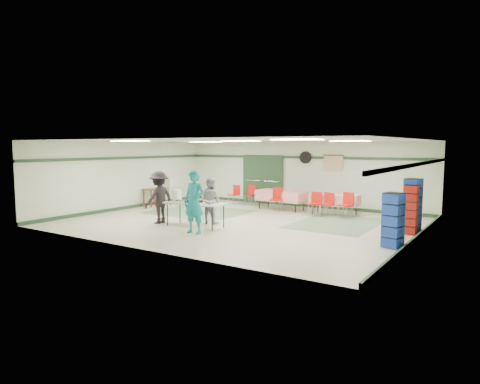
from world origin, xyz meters
The scene contains 42 objects.
floor centered at (0.00, 0.00, 0.00)m, with size 11.00×11.00×0.00m, color beige.
ceiling centered at (0.00, 0.00, 2.70)m, with size 11.00×11.00×0.00m, color silver.
wall_back centered at (0.00, 4.50, 1.35)m, with size 11.00×11.00×0.00m, color beige.
wall_front centered at (0.00, -4.50, 1.35)m, with size 11.00×11.00×0.00m, color beige.
wall_left centered at (-5.50, 0.00, 1.35)m, with size 9.00×9.00×0.00m, color beige.
wall_right centered at (5.50, 0.00, 1.35)m, with size 9.00×9.00×0.00m, color beige.
trim_back centered at (0.00, 4.47, 2.05)m, with size 11.00×0.06×0.10m, color #203B23.
baseboard_back centered at (0.00, 4.47, 0.06)m, with size 11.00×0.06×0.12m, color #203B23.
trim_left centered at (-5.47, 0.00, 2.05)m, with size 9.00×0.06×0.10m, color #203B23.
baseboard_left centered at (-5.47, 0.00, 0.06)m, with size 9.00×0.06×0.12m, color #203B23.
trim_right centered at (5.47, 0.00, 2.05)m, with size 9.00×0.06×0.10m, color #203B23.
baseboard_right centered at (5.47, 0.00, 0.06)m, with size 9.00×0.06×0.12m, color #203B23.
green_patch_a centered at (-2.50, 1.00, 0.00)m, with size 3.50×3.00×0.01m, color slate.
green_patch_b centered at (2.80, 1.50, 0.00)m, with size 2.50×3.50×0.01m, color slate.
double_door_left centered at (-2.20, 4.44, 1.05)m, with size 0.90×0.06×2.10m, color gray.
double_door_right centered at (-1.25, 4.44, 1.05)m, with size 0.90×0.06×2.10m, color gray.
door_frame centered at (-1.73, 4.42, 1.05)m, with size 2.00×0.03×2.15m, color #203B23.
wall_fan centered at (0.30, 4.44, 2.05)m, with size 0.50×0.50×0.10m, color black.
scroll_banner centered at (1.50, 4.44, 1.85)m, with size 0.80×0.02×0.60m, color tan.
serving_table centered at (-0.72, -1.48, 0.72)m, with size 2.01×0.90×0.76m.
sheet_tray_right centered at (-0.21, -1.47, 0.77)m, with size 0.52×0.40×0.02m, color silver.
sheet_tray_mid centered at (-0.76, -1.40, 0.77)m, with size 0.56×0.42×0.02m, color silver.
sheet_tray_left centered at (-1.22, -1.66, 0.77)m, with size 0.54×0.41×0.02m, color silver.
baking_pan centered at (-0.73, -1.50, 0.80)m, with size 0.45×0.28×0.08m, color black.
foam_box_stack centered at (-1.47, -1.47, 0.94)m, with size 0.22×0.21×0.36m, color white.
volunteer_teal centered at (-0.09, -2.28, 0.91)m, with size 0.67×0.44×1.83m, color teal.
volunteer_grey centered at (-0.68, -0.74, 0.76)m, with size 0.74×0.57×1.52m, color gray.
volunteer_dark centered at (-2.10, -1.64, 0.85)m, with size 1.10×0.63×1.70m, color black.
dining_table_a centered at (2.06, 3.19, 0.57)m, with size 1.81×0.91×0.77m.
dining_table_b centered at (-0.14, 3.19, 0.57)m, with size 2.01×0.98×0.77m.
chair_a centered at (2.02, 2.62, 0.53)m, with size 0.49×0.49×0.87m.
chair_b centered at (1.56, 2.62, 0.52)m, with size 0.40×0.40×0.86m.
chair_c centered at (2.72, 2.63, 0.56)m, with size 0.52×0.52×0.91m.
chair_d centered at (-0.03, 2.63, 0.57)m, with size 0.50×0.50×0.93m.
chair_loose_a centered at (-1.85, 3.67, 0.52)m, with size 0.40×0.40×0.86m.
chair_loose_b centered at (-2.54, 3.47, 0.51)m, with size 0.45×0.45×0.84m.
crate_stack_blue_a centered at (5.15, 1.29, 0.79)m, with size 0.41×0.41×1.59m, color navy.
crate_stack_red centered at (5.15, 1.07, 0.71)m, with size 0.36×0.36×1.42m, color maroon.
crate_stack_blue_b centered at (5.15, -0.94, 0.69)m, with size 0.42×0.42×1.38m, color navy.
printer_table centered at (-5.15, 1.14, 0.63)m, with size 0.56×0.82×0.74m.
office_printer centered at (-5.15, 2.15, 0.93)m, with size 0.48×0.42×0.38m, color #AFB0AB.
broom centered at (-5.23, 2.17, 0.68)m, with size 0.03×0.03×1.30m, color brown.
Camera 1 is at (7.70, -11.76, 2.53)m, focal length 32.00 mm.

